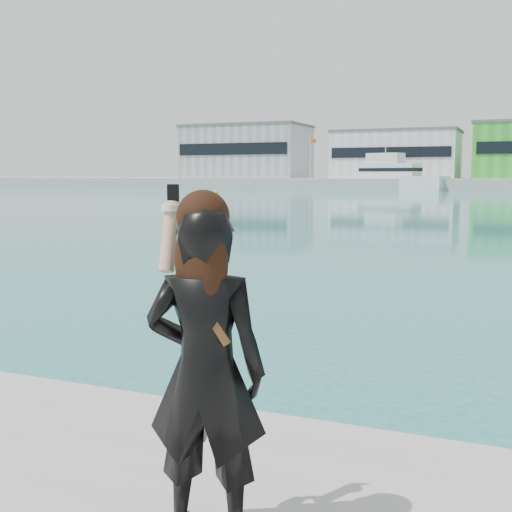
% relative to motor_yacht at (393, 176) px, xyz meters
% --- Properties ---
extents(warehouse_grey_left, '(26.52, 16.36, 11.50)m').
position_rel_motor_yacht_xyz_m(warehouse_grey_left, '(-35.09, 14.85, 5.34)').
color(warehouse_grey_left, gray).
rests_on(warehouse_grey_left, far_quay).
extents(warehouse_white, '(24.48, 15.35, 9.50)m').
position_rel_motor_yacht_xyz_m(warehouse_white, '(-2.09, 14.85, 4.34)').
color(warehouse_white, silver).
rests_on(warehouse_white, far_quay).
extents(flagpole_left, '(1.28, 0.16, 8.00)m').
position_rel_motor_yacht_xyz_m(flagpole_left, '(-18.00, 7.87, 4.11)').
color(flagpole_left, silver).
rests_on(flagpole_left, far_quay).
extents(motor_yacht, '(19.16, 9.73, 8.62)m').
position_rel_motor_yacht_xyz_m(motor_yacht, '(0.00, 0.00, 0.00)').
color(motor_yacht, silver).
rests_on(motor_yacht, ground).
extents(buoy_far, '(0.50, 0.50, 0.50)m').
position_rel_motor_yacht_xyz_m(buoy_far, '(-20.14, -30.94, -2.42)').
color(buoy_far, yellow).
rests_on(buoy_far, ground).
extents(woman, '(0.73, 0.56, 1.90)m').
position_rel_motor_yacht_xyz_m(woman, '(20.38, -113.92, -0.66)').
color(woman, black).
rests_on(woman, near_quay).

